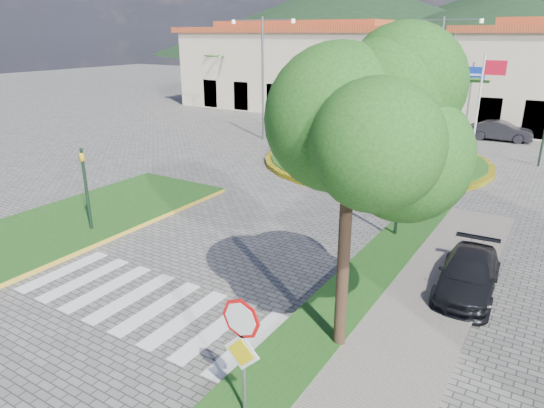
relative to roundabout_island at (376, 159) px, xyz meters
The scene contains 19 objects.
ground 22.00m from the roundabout_island, 90.01° to the right, with size 160.00×160.00×0.00m, color #5F5C5A.
median_left 17.27m from the roundabout_island, 112.12° to the right, with size 5.00×14.00×0.18m, color #194814.
crosswalk 18.00m from the roundabout_island, 90.02° to the right, with size 8.00×3.00×0.01m, color silver.
roundabout_island is the anchor object (origin of this frame).
stop_sign 20.69m from the roundabout_island, 76.27° to the right, with size 0.80×0.11×2.65m.
deciduous_tree 18.55m from the roundabout_island, 72.09° to the right, with size 3.60×3.60×6.80m.
traffic_light_left 16.45m from the roundabout_island, 108.56° to the right, with size 0.15×0.18×3.20m.
traffic_light_right 11.11m from the roundabout_island, 65.79° to the right, with size 0.15×0.18×3.20m.
direction_sign_west 9.78m from the roundabout_island, 102.60° to the left, with size 1.60×0.14×5.20m.
direction_sign_east 10.03m from the roundabout_island, 71.53° to the left, with size 1.60×0.14×5.20m.
street_lamp_centre 9.15m from the roundabout_island, 82.91° to the left, with size 4.80×0.16×8.00m.
street_lamp_west 10.19m from the roundabout_island, 167.48° to the left, with size 4.80×0.16×8.00m.
building_left 21.59m from the roundabout_island, 131.20° to the left, with size 23.32×9.54×8.05m.
hill_far_west 130.64m from the roundabout_island, 114.99° to the left, with size 140.00×140.00×22.00m, color black.
hill_near_back 108.74m from the roundabout_island, 95.29° to the left, with size 110.00×110.00×16.00m, color black.
white_van 13.48m from the roundabout_island, 134.42° to the left, with size 1.79×3.88×1.08m, color white.
car_dark_a 11.57m from the roundabout_island, 127.15° to the left, with size 1.33×3.30×1.12m, color black.
car_dark_b 11.39m from the roundabout_island, 63.37° to the left, with size 1.41×4.05×1.33m, color black.
car_side_right 14.74m from the roundabout_island, 59.42° to the right, with size 1.54×3.79×1.10m, color black.
Camera 1 is at (9.29, -4.02, 7.03)m, focal length 32.00 mm.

